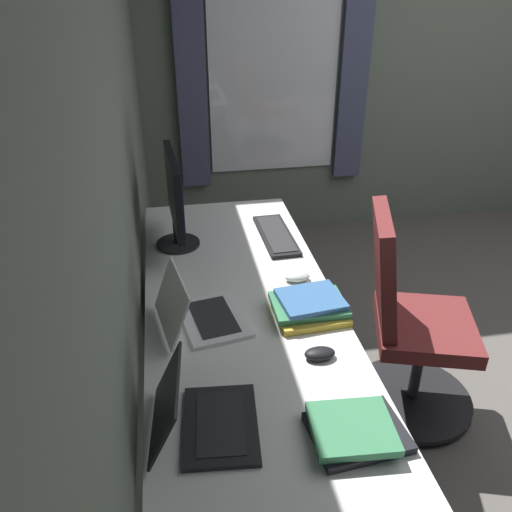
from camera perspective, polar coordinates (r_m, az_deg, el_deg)
wall_back at (r=1.88m, az=-15.85°, el=10.35°), size 4.45×0.10×2.60m
wall_right at (r=4.31m, az=19.63°, el=20.17°), size 0.10×4.99×2.60m
window_panel at (r=3.84m, az=1.93°, el=19.24°), size 0.02×0.90×1.38m
curtain_near at (r=3.96m, az=10.60°, el=19.13°), size 0.05×0.20×1.54m
curtain_far at (r=3.73m, az=-7.06°, el=18.77°), size 0.05×0.20×1.54m
desk at (r=2.04m, az=-1.39°, el=-7.11°), size 1.99×0.73×0.73m
drawer_pedestal at (r=2.44m, az=-2.89°, el=-9.52°), size 0.40×0.51×0.69m
monitor_primary at (r=2.36m, az=-8.77°, el=6.44°), size 0.47×0.20×0.43m
laptop_leftmost at (r=1.53m, az=-6.19°, el=-16.84°), size 0.32×0.32×0.20m
laptop_left at (r=1.90m, az=-6.38°, el=-6.08°), size 0.34×0.34×0.21m
keyboard_main at (r=2.50m, az=2.18°, el=2.28°), size 0.42×0.15×0.02m
mouse_main at (r=2.17m, az=4.48°, el=-2.22°), size 0.06×0.10×0.03m
mouse_spare at (r=1.78m, az=6.92°, el=-10.43°), size 0.06×0.10×0.03m
book_stack_near at (r=1.96m, az=5.85°, el=-5.49°), size 0.24×0.27×0.07m
book_stack_far at (r=1.55m, az=10.67°, el=-18.07°), size 0.22×0.27×0.05m
office_chair at (r=2.45m, az=16.13°, el=-7.37°), size 0.56×0.60×0.97m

